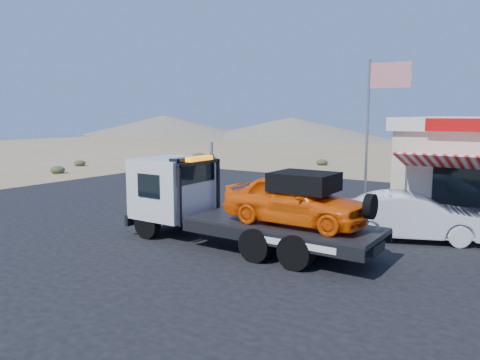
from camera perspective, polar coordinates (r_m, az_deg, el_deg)
The scene contains 7 objects.
ground at distance 16.96m, azimuth -5.65°, elevation -5.77°, with size 120.00×120.00×0.00m, color #8D7950.
asphalt_lot at distance 18.29m, azimuth 5.26°, elevation -4.71°, with size 32.00×24.00×0.02m, color black.
tow_truck at distance 14.17m, azimuth -0.02°, elevation -2.48°, with size 8.04×2.38×2.69m.
white_sedan at distance 16.02m, azimuth 20.16°, elevation -4.21°, with size 1.60×4.58×1.51m, color silver.
flagpole at distance 18.06m, azimuth 16.00°, elevation 6.87°, with size 1.55×0.10×6.00m.
desert_scrub at distance 32.60m, azimuth -16.40°, elevation 1.11°, with size 26.07×32.90×0.64m.
distant_hills at distance 70.82m, azimuth 17.37°, elevation 5.94°, with size 126.00×48.00×4.20m.
Camera 1 is at (10.53, -12.67, 4.04)m, focal length 35.00 mm.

